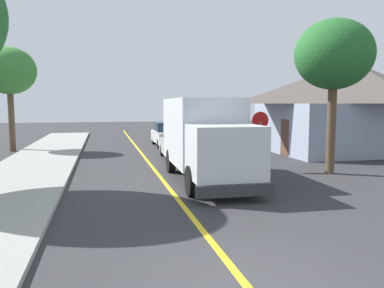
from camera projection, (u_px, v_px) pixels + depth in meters
The scene contains 9 objects.
ground_plane at pixel (245, 284), 6.44m from camera, with size 120.00×120.00×0.00m, color #303033.
centre_line_yellow at pixel (159, 176), 16.13m from camera, with size 0.16×56.00×0.01m, color gold.
box_truck at pixel (205, 135), 15.09m from camera, with size 2.57×7.24×3.20m.
parked_car_near at pixel (180, 144), 21.03m from camera, with size 1.99×4.48×1.67m.
parked_car_mid at pixel (167, 135), 27.57m from camera, with size 1.80×4.40×1.67m.
stop_sign at pixel (260, 129), 17.16m from camera, with size 0.80×0.10×2.65m.
house_across_street at pixel (351, 105), 24.18m from camera, with size 10.89×8.05×5.59m.
street_tree_far_side at pixel (334, 56), 16.14m from camera, with size 3.24×3.24×6.50m.
street_tree_down_block at pixel (9, 71), 23.97m from camera, with size 3.24×3.24×6.49m.
Camera 1 is at (-2.24, -5.81, 2.98)m, focal length 36.27 mm.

